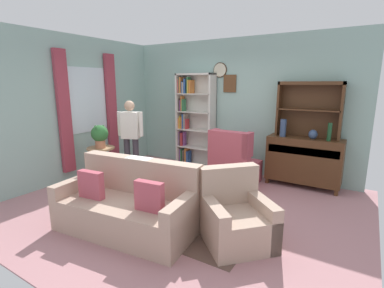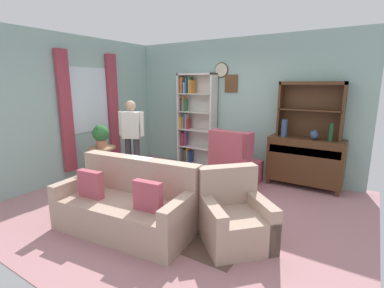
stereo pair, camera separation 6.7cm
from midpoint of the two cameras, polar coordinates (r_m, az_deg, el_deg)
ground_plane at (r=4.64m, az=-2.83°, el=-11.97°), size 5.40×4.60×0.02m
wall_back at (r=6.13m, az=8.55°, el=7.53°), size 5.00×0.09×2.80m
wall_left at (r=6.09m, az=-22.72°, el=6.64°), size 0.16×4.20×2.80m
area_rug at (r=4.31m, az=-2.93°, el=-13.76°), size 2.37×1.67×0.01m
bookshelf at (r=6.45m, az=-0.19°, el=4.73°), size 0.90×0.30×2.10m
sideboard at (r=5.58m, az=21.28°, el=-2.97°), size 1.30×0.45×0.92m
sideboard_hutch at (r=5.53m, az=22.34°, el=7.87°), size 1.10×0.26×1.00m
vase_tall at (r=5.48m, az=17.58°, el=3.12°), size 0.11×0.11×0.32m
vase_round at (r=5.40m, az=22.90°, el=1.79°), size 0.15×0.15×0.17m
bottle_wine at (r=5.33m, az=25.67°, el=2.21°), size 0.07×0.07×0.31m
couch_floral at (r=3.87m, az=-13.17°, el=-12.17°), size 1.89×1.05×0.90m
armchair_floral at (r=3.56m, az=8.21°, el=-14.66°), size 1.08×1.08×0.88m
wingback_chair at (r=5.40m, az=8.03°, el=-4.13°), size 0.81×0.83×1.05m
plant_stand at (r=5.78m, az=-18.09°, el=-3.17°), size 0.52×0.52×0.68m
potted_plant_large at (r=5.63m, az=-18.45°, el=1.80°), size 0.32×0.32×0.44m
potted_plant_small at (r=5.53m, az=-16.28°, el=-6.19°), size 0.24×0.24×0.33m
person_reading at (r=5.72m, az=-12.60°, el=2.01°), size 0.51×0.32×1.56m
coffee_table at (r=4.54m, az=-4.65°, el=-7.62°), size 0.80×0.50×0.42m
book_stack at (r=4.60m, az=-5.41°, el=-5.80°), size 0.20×0.13×0.11m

